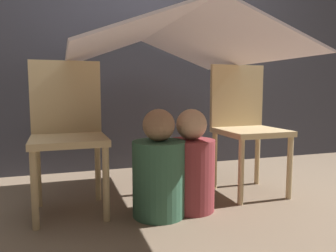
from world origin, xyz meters
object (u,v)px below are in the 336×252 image
(chair_right, at_px, (245,122))
(chair_left, at_px, (68,128))
(person_front, at_px, (159,172))
(person_second, at_px, (191,167))

(chair_right, bearing_deg, chair_left, 179.03)
(chair_left, xyz_separation_m, chair_right, (1.17, 0.00, 0.00))
(chair_right, relative_size, person_front, 1.46)
(chair_right, distance_m, person_second, 0.59)
(chair_right, bearing_deg, person_second, -155.65)
(chair_left, height_order, person_second, chair_left)
(person_second, bearing_deg, chair_right, 25.32)
(chair_left, height_order, chair_right, same)
(person_front, distance_m, person_second, 0.21)
(person_front, bearing_deg, chair_right, 20.48)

